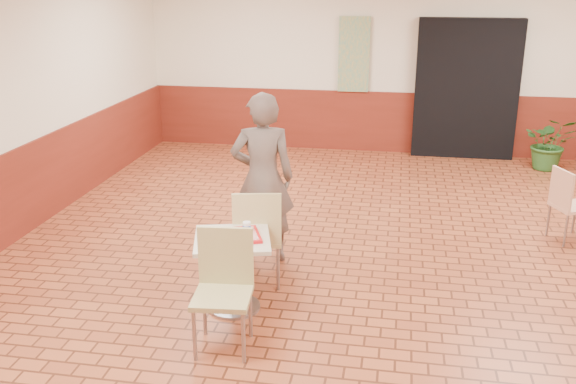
% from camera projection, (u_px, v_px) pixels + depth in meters
% --- Properties ---
extents(room_shell, '(8.01, 10.01, 3.01)m').
position_uv_depth(room_shell, '(378.00, 132.00, 5.68)').
color(room_shell, brown).
rests_on(room_shell, ground).
extents(wainscot_band, '(8.00, 10.00, 1.00)m').
position_uv_depth(wainscot_band, '(373.00, 237.00, 6.00)').
color(wainscot_band, maroon).
rests_on(wainscot_band, ground).
extents(corridor_doorway, '(1.60, 0.22, 2.20)m').
position_uv_depth(corridor_doorway, '(466.00, 89.00, 10.16)').
color(corridor_doorway, black).
rests_on(corridor_doorway, ground).
extents(promo_poster, '(0.50, 0.03, 1.20)m').
position_uv_depth(promo_poster, '(354.00, 55.00, 10.35)').
color(promo_poster, gray).
rests_on(promo_poster, wainscot_band).
extents(main_table, '(0.64, 0.64, 0.68)m').
position_uv_depth(main_table, '(233.00, 261.00, 5.59)').
color(main_table, beige).
rests_on(main_table, ground).
extents(chair_main_front, '(0.48, 0.48, 0.96)m').
position_uv_depth(chair_main_front, '(224.00, 283.00, 5.02)').
color(chair_main_front, tan).
rests_on(chair_main_front, ground).
extents(chair_main_back, '(0.52, 0.52, 0.96)m').
position_uv_depth(chair_main_back, '(257.00, 233.00, 5.99)').
color(chair_main_back, tan).
rests_on(chair_main_back, ground).
extents(customer, '(0.72, 0.55, 1.76)m').
position_uv_depth(customer, '(263.00, 178.00, 6.45)').
color(customer, brown).
rests_on(customer, ground).
extents(serving_tray, '(0.47, 0.37, 0.03)m').
position_uv_depth(serving_tray, '(232.00, 236.00, 5.51)').
color(serving_tray, red).
rests_on(serving_tray, main_table).
extents(ring_donut, '(0.13, 0.13, 0.03)m').
position_uv_depth(ring_donut, '(225.00, 230.00, 5.57)').
color(ring_donut, '#F8A05A').
rests_on(ring_donut, serving_tray).
extents(long_john_donut, '(0.15, 0.09, 0.04)m').
position_uv_depth(long_john_donut, '(234.00, 236.00, 5.42)').
color(long_john_donut, '#B26734').
rests_on(long_john_donut, serving_tray).
extents(paper_cup, '(0.07, 0.07, 0.09)m').
position_uv_depth(paper_cup, '(247.00, 227.00, 5.56)').
color(paper_cup, white).
rests_on(paper_cup, serving_tray).
extents(chair_second_left, '(0.50, 0.50, 0.83)m').
position_uv_depth(chair_second_left, '(568.00, 201.00, 7.04)').
color(chair_second_left, '#E7AF8B').
rests_on(chair_second_left, ground).
extents(potted_plant, '(0.83, 0.75, 0.82)m').
position_uv_depth(potted_plant, '(550.00, 143.00, 9.68)').
color(potted_plant, '#295D25').
rests_on(potted_plant, ground).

